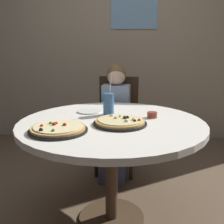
# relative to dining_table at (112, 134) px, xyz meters

# --- Properties ---
(ground_plane) EXTENTS (8.00, 8.00, 0.00)m
(ground_plane) POSITION_rel_dining_table_xyz_m (0.00, 0.00, -0.66)
(ground_plane) COLOR brown
(wall_with_window) EXTENTS (5.20, 0.14, 2.90)m
(wall_with_window) POSITION_rel_dining_table_xyz_m (0.00, 1.93, 0.80)
(wall_with_window) COLOR tan
(wall_with_window) RESTS_ON ground_plane
(dining_table) EXTENTS (1.25, 1.25, 0.75)m
(dining_table) POSITION_rel_dining_table_xyz_m (0.00, 0.00, 0.00)
(dining_table) COLOR silver
(dining_table) RESTS_ON ground_plane
(chair_wooden) EXTENTS (0.44, 0.44, 0.95)m
(chair_wooden) POSITION_rel_dining_table_xyz_m (0.01, 0.88, -0.13)
(chair_wooden) COLOR #382619
(chair_wooden) RESTS_ON ground_plane
(diner_child) EXTENTS (0.29, 0.42, 1.08)m
(diner_child) POSITION_rel_dining_table_xyz_m (-0.01, 0.70, -0.17)
(diner_child) COLOR #3F4766
(diner_child) RESTS_ON ground_plane
(pizza_veggie) EXTENTS (0.35, 0.35, 0.05)m
(pizza_veggie) POSITION_rel_dining_table_xyz_m (0.06, -0.08, 0.11)
(pizza_veggie) COLOR black
(pizza_veggie) RESTS_ON dining_table
(pizza_cheese) EXTENTS (0.35, 0.35, 0.05)m
(pizza_cheese) POSITION_rel_dining_table_xyz_m (-0.30, -0.25, 0.11)
(pizza_cheese) COLOR black
(pizza_cheese) RESTS_ON dining_table
(soda_cup) EXTENTS (0.08, 0.08, 0.31)m
(soda_cup) POSITION_rel_dining_table_xyz_m (-0.03, 0.17, 0.18)
(soda_cup) COLOR #3F72B2
(soda_cup) RESTS_ON dining_table
(sauce_bowl) EXTENTS (0.07, 0.07, 0.04)m
(sauce_bowl) POSITION_rel_dining_table_xyz_m (0.28, 0.10, 0.11)
(sauce_bowl) COLOR brown
(sauce_bowl) RESTS_ON dining_table
(plate_small) EXTENTS (0.18, 0.18, 0.01)m
(plate_small) POSITION_rel_dining_table_xyz_m (-0.19, 0.25, 0.10)
(plate_small) COLOR white
(plate_small) RESTS_ON dining_table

